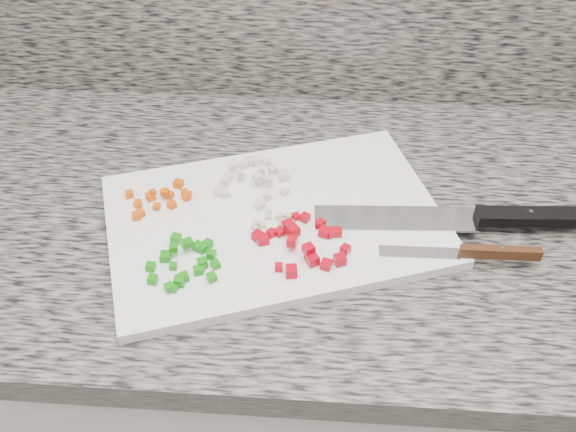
% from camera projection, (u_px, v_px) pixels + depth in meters
% --- Properties ---
extents(cabinet, '(3.92, 0.62, 0.86)m').
position_uv_depth(cabinet, '(341.00, 387.00, 1.25)').
color(cabinet, white).
rests_on(cabinet, ground).
extents(countertop, '(3.96, 0.64, 0.04)m').
position_uv_depth(countertop, '(358.00, 219.00, 0.95)').
color(countertop, slate).
rests_on(countertop, cabinet).
extents(cutting_board, '(0.54, 0.44, 0.02)m').
position_uv_depth(cutting_board, '(275.00, 220.00, 0.91)').
color(cutting_board, white).
rests_on(cutting_board, countertop).
extents(carrot_pile, '(0.10, 0.09, 0.02)m').
position_uv_depth(carrot_pile, '(161.00, 198.00, 0.92)').
color(carrot_pile, '#DF4C04').
rests_on(carrot_pile, cutting_board).
extents(onion_pile, '(0.11, 0.12, 0.02)m').
position_uv_depth(onion_pile, '(253.00, 177.00, 0.95)').
color(onion_pile, beige).
rests_on(onion_pile, cutting_board).
extents(green_pepper_pile, '(0.10, 0.10, 0.02)m').
position_uv_depth(green_pepper_pile, '(186.00, 261.00, 0.83)').
color(green_pepper_pile, '#167F0B').
rests_on(green_pepper_pile, cutting_board).
extents(red_pepper_pile, '(0.13, 0.12, 0.02)m').
position_uv_depth(red_pepper_pile, '(300.00, 242.00, 0.85)').
color(red_pepper_pile, '#B50212').
rests_on(red_pepper_pile, cutting_board).
extents(garlic_pile, '(0.05, 0.05, 0.01)m').
position_uv_depth(garlic_pile, '(274.00, 222.00, 0.89)').
color(garlic_pile, beige).
rests_on(garlic_pile, cutting_board).
extents(chef_knife, '(0.37, 0.06, 0.02)m').
position_uv_depth(chef_knife, '(483.00, 217.00, 0.89)').
color(chef_knife, silver).
rests_on(chef_knife, cutting_board).
extents(paring_knife, '(0.21, 0.02, 0.02)m').
position_uv_depth(paring_knife, '(480.00, 253.00, 0.84)').
color(paring_knife, silver).
rests_on(paring_knife, cutting_board).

